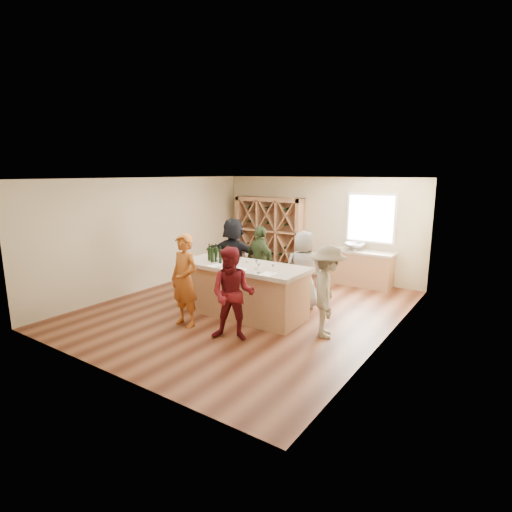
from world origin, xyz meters
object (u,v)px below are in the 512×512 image
Objects in this scene: wine_bottle_b at (212,255)px; person_far_mid at (260,263)px; sink at (355,246)px; wine_bottle_a at (209,254)px; person_near_left at (185,280)px; wine_bottle_c at (216,255)px; person_near_right at (233,294)px; person_far_right at (303,270)px; wine_bottle_e at (228,257)px; wine_rack at (269,234)px; wine_bottle_d at (220,257)px; tasting_counter_base at (243,291)px; person_server at (327,291)px; person_far_left at (234,256)px.

wine_bottle_b is 1.35m from person_far_mid.
sink is at bearing 65.77° from wine_bottle_b.
person_near_left is at bearing -77.31° from wine_bottle_a.
wine_bottle_c is (-1.65, -3.68, 0.22)m from sink.
wine_bottle_b is at bearing 121.04° from person_near_right.
wine_bottle_e is at bearing 15.86° from person_far_right.
wine_rack is at bearing 105.64° from wine_bottle_c.
wine_rack is 7.90× the size of wine_bottle_d.
wine_bottle_a is at bearing -172.11° from tasting_counter_base.
wine_rack is 3.84m from wine_bottle_a.
wine_bottle_c is 0.18× the size of person_server.
wine_bottle_d is 0.98m from person_near_left.
wine_bottle_d is at bearing -72.39° from wine_rack.
tasting_counter_base is 8.68× the size of wine_bottle_b.
wine_bottle_b is 1.49m from person_far_left.
sink is (2.70, -0.07, -0.09)m from wine_rack.
person_far_left reaches higher than wine_bottle_d.
wine_bottle_a is 0.92× the size of wine_bottle_e.
wine_rack is at bearing 110.07° from wine_bottle_e.
person_near_left is 2.17m from person_far_mid.
person_far_right is at bearing -157.91° from person_far_mid.
wine_bottle_b is at bearing -75.25° from wine_rack.
wine_bottle_d is at bearing -19.53° from wine_bottle_c.
wine_bottle_c reaches higher than wine_bottle_a.
person_near_left is 1.07× the size of person_near_right.
wine_bottle_a is at bearing 95.30° from person_far_left.
sink is 4.94m from person_near_left.
wine_bottle_e reaches higher than wine_bottle_c.
wine_bottle_b is 1.99m from person_far_right.
wine_bottle_e is 0.19× the size of person_near_right.
wine_rack is 4.00m from wine_bottle_d.
person_server is 0.97× the size of person_far_mid.
person_far_left reaches higher than person_server.
person_near_right is (1.17, -0.01, -0.06)m from person_near_left.
wine_bottle_b is (0.16, -0.09, 0.01)m from wine_bottle_a.
person_near_right is (0.86, -0.96, -0.40)m from wine_bottle_e.
wine_bottle_a is at bearing 67.86° from person_server.
tasting_counter_base is 1.40× the size of person_far_left.
tasting_counter_base is 9.34× the size of wine_bottle_d.
person_far_left is at bearing -78.02° from wine_rack.
person_near_left reaches higher than person_near_right.
person_far_left is (-0.87, 0.13, 0.06)m from person_far_mid.
person_far_mid is (-0.26, 1.04, 0.37)m from tasting_counter_base.
wine_bottle_a is 0.18m from wine_bottle_b.
wine_bottle_b is 0.38m from wine_bottle_e.
person_near_right is at bearing -35.80° from wine_bottle_a.
person_far_right is (1.41, 2.19, -0.04)m from person_near_left.
wine_rack is 1.29× the size of person_far_right.
wine_bottle_a is at bearing -116.74° from sink.
person_near_right is at bearing -36.47° from wine_bottle_b.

